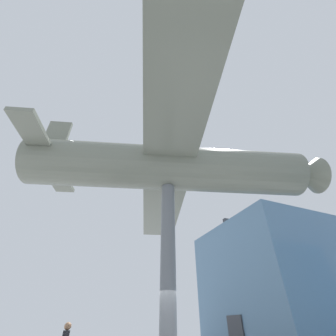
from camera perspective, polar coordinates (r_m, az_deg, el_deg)
glass_pavilion_left at (r=26.72m, az=30.13°, el=-24.24°), size 11.05×15.54×10.23m
support_pylon_central at (r=8.93m, az=-0.00°, el=-23.52°), size 0.57×0.57×6.65m
suspended_airplane at (r=10.78m, az=1.35°, el=-0.02°), size 18.30×14.35×3.65m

